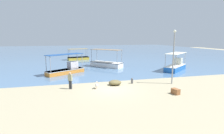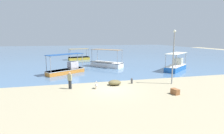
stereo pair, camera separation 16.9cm
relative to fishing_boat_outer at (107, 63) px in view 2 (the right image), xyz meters
The scene contains 12 objects.
ground 13.18m from the fishing_boat_outer, 99.95° to the right, with size 120.00×120.00×0.00m, color tan.
harbor_water 35.11m from the fishing_boat_outer, 93.72° to the left, with size 110.00×90.00×0.00m, color #517399.
fishing_boat_outer is the anchor object (origin of this frame).
fishing_boat_far_right 7.79m from the fishing_boat_outer, 148.05° to the right, with size 5.43×4.15×2.75m.
fishing_boat_near_left 11.70m from the fishing_boat_outer, 110.70° to the left, with size 4.89×2.70×2.46m.
fishing_boat_near_right 11.27m from the fishing_boat_outer, 30.60° to the right, with size 5.15×4.52×2.68m.
pelican 12.96m from the fishing_boat_outer, 106.62° to the right, with size 0.30×0.80×0.80m.
lamp_post 13.68m from the fishing_boat_outer, 69.70° to the right, with size 0.28×0.28×5.83m.
mooring_bollard 11.42m from the fishing_boat_outer, 87.84° to the right, with size 0.23×0.23×0.61m.
fisherman_standing 13.41m from the fishing_boat_outer, 117.68° to the right, with size 0.46×0.40×1.69m.
net_pile 11.68m from the fishing_boat_outer, 97.74° to the right, with size 1.36×1.15×0.53m, color brown.
cargo_crate 16.10m from the fishing_boat_outer, 79.49° to the right, with size 0.72×0.45×0.50m, color #965C35.
Camera 2 is at (-3.88, -16.17, 5.08)m, focal length 28.00 mm.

